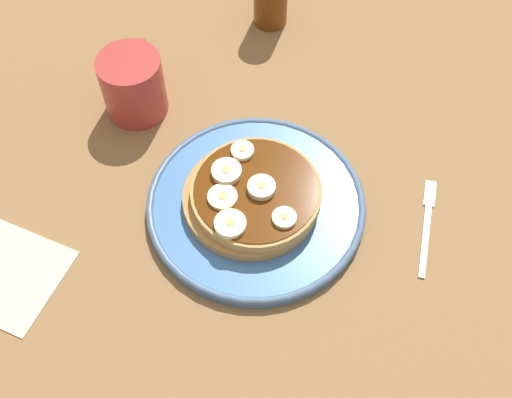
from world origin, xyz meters
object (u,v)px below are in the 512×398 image
(banana_slice_1, at_px, (284,218))
(fork, at_px, (427,221))
(coffee_mug, at_px, (134,83))
(pancake_stack, at_px, (252,194))
(napkin, at_px, (10,275))
(plate, at_px, (256,204))
(banana_slice_2, at_px, (242,151))
(banana_slice_5, at_px, (222,197))
(banana_slice_0, at_px, (261,188))
(banana_slice_3, at_px, (227,172))
(banana_slice_4, at_px, (230,224))

(banana_slice_1, height_order, fork, banana_slice_1)
(coffee_mug, bearing_deg, pancake_stack, -129.65)
(pancake_stack, height_order, napkin, pancake_stack)
(plate, xyz_separation_m, banana_slice_2, (0.05, 0.02, 0.03))
(banana_slice_1, relative_size, napkin, 0.25)
(coffee_mug, bearing_deg, banana_slice_2, -121.14)
(banana_slice_2, bearing_deg, coffee_mug, 58.86)
(napkin, bearing_deg, banana_slice_2, -54.79)
(banana_slice_1, xyz_separation_m, banana_slice_5, (0.02, 0.07, -0.00))
(banana_slice_1, distance_m, coffee_mug, 0.27)
(banana_slice_5, bearing_deg, banana_slice_0, -69.05)
(banana_slice_0, distance_m, napkin, 0.29)
(banana_slice_2, xyz_separation_m, banana_slice_3, (-0.03, 0.01, 0.00))
(pancake_stack, height_order, banana_slice_4, banana_slice_4)
(banana_slice_5, distance_m, napkin, 0.25)
(banana_slice_1, bearing_deg, banana_slice_4, 104.46)
(napkin, bearing_deg, banana_slice_4, -73.98)
(pancake_stack, bearing_deg, banana_slice_0, -102.58)
(pancake_stack, height_order, banana_slice_3, banana_slice_3)
(napkin, bearing_deg, plate, -65.46)
(banana_slice_0, height_order, banana_slice_4, banana_slice_0)
(pancake_stack, relative_size, fork, 1.21)
(banana_slice_5, bearing_deg, fork, -84.97)
(napkin, relative_size, fork, 0.84)
(banana_slice_3, distance_m, banana_slice_4, 0.07)
(banana_slice_3, height_order, banana_slice_5, banana_slice_3)
(plate, height_order, banana_slice_3, banana_slice_3)
(banana_slice_1, height_order, banana_slice_5, same)
(banana_slice_2, xyz_separation_m, fork, (-0.04, -0.22, -0.04))
(plate, distance_m, banana_slice_5, 0.05)
(banana_slice_5, distance_m, fork, 0.24)
(banana_slice_5, xyz_separation_m, fork, (0.02, -0.23, -0.04))
(banana_slice_1, height_order, coffee_mug, coffee_mug)
(banana_slice_0, distance_m, banana_slice_3, 0.04)
(banana_slice_2, bearing_deg, banana_slice_4, 179.71)
(pancake_stack, height_order, fork, pancake_stack)
(banana_slice_4, xyz_separation_m, napkin, (-0.07, 0.24, -0.04))
(banana_slice_3, xyz_separation_m, banana_slice_5, (-0.03, -0.00, -0.00))
(plate, distance_m, banana_slice_0, 0.04)
(banana_slice_1, bearing_deg, pancake_stack, 46.71)
(banana_slice_0, relative_size, banana_slice_1, 1.18)
(banana_slice_0, height_order, fork, banana_slice_0)
(plate, relative_size, banana_slice_1, 9.37)
(coffee_mug, relative_size, napkin, 1.01)
(coffee_mug, bearing_deg, banana_slice_3, -132.25)
(plate, xyz_separation_m, napkin, (-0.12, 0.26, -0.01))
(banana_slice_1, xyz_separation_m, banana_slice_4, (-0.01, 0.06, 0.00))
(banana_slice_0, relative_size, banana_slice_2, 1.18)
(pancake_stack, distance_m, banana_slice_1, 0.06)
(plate, xyz_separation_m, banana_slice_1, (-0.04, -0.03, 0.03))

